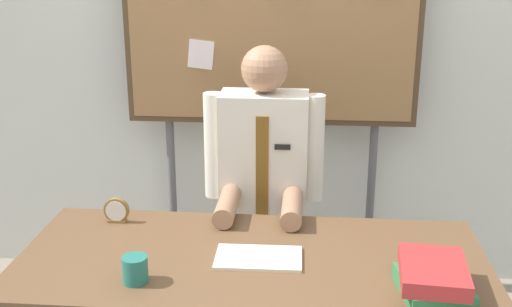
{
  "coord_description": "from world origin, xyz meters",
  "views": [
    {
      "loc": [
        0.2,
        -2.14,
        1.84
      ],
      "look_at": [
        0.0,
        0.19,
        1.08
      ],
      "focal_mm": 44.21,
      "sensor_mm": 36.0,
      "label": 1
    }
  ],
  "objects_px": {
    "person": "(264,208)",
    "desk_clock": "(117,211)",
    "desk": "(252,276)",
    "coffee_mug": "(135,269)",
    "open_notebook": "(259,258)",
    "book_stack": "(433,278)",
    "bulletin_board": "(271,22)"
  },
  "relations": [
    {
      "from": "desk",
      "to": "bulletin_board",
      "type": "height_order",
      "value": "bulletin_board"
    },
    {
      "from": "open_notebook",
      "to": "book_stack",
      "type": "bearing_deg",
      "value": -18.05
    },
    {
      "from": "desk",
      "to": "person",
      "type": "height_order",
      "value": "person"
    },
    {
      "from": "open_notebook",
      "to": "desk_clock",
      "type": "xyz_separation_m",
      "value": [
        -0.63,
        0.29,
        0.04
      ]
    },
    {
      "from": "open_notebook",
      "to": "coffee_mug",
      "type": "bearing_deg",
      "value": -153.77
    },
    {
      "from": "desk",
      "to": "coffee_mug",
      "type": "xyz_separation_m",
      "value": [
        -0.39,
        -0.22,
        0.13
      ]
    },
    {
      "from": "desk_clock",
      "to": "coffee_mug",
      "type": "xyz_separation_m",
      "value": [
        0.21,
        -0.49,
        -0.0
      ]
    },
    {
      "from": "person",
      "to": "bulletin_board",
      "type": "relative_size",
      "value": 0.69
    },
    {
      "from": "book_stack",
      "to": "coffee_mug",
      "type": "height_order",
      "value": "book_stack"
    },
    {
      "from": "desk",
      "to": "coffee_mug",
      "type": "distance_m",
      "value": 0.47
    },
    {
      "from": "bulletin_board",
      "to": "desk_clock",
      "type": "relative_size",
      "value": 19.19
    },
    {
      "from": "coffee_mug",
      "to": "desk_clock",
      "type": "bearing_deg",
      "value": 113.54
    },
    {
      "from": "desk",
      "to": "book_stack",
      "type": "bearing_deg",
      "value": -18.95
    },
    {
      "from": "bulletin_board",
      "to": "person",
      "type": "bearing_deg",
      "value": -89.99
    },
    {
      "from": "bulletin_board",
      "to": "desk",
      "type": "bearing_deg",
      "value": -90.0
    },
    {
      "from": "open_notebook",
      "to": "desk_clock",
      "type": "distance_m",
      "value": 0.69
    },
    {
      "from": "desk_clock",
      "to": "desk",
      "type": "bearing_deg",
      "value": -23.96
    },
    {
      "from": "bulletin_board",
      "to": "open_notebook",
      "type": "distance_m",
      "value": 1.34
    },
    {
      "from": "person",
      "to": "desk_clock",
      "type": "bearing_deg",
      "value": -150.11
    },
    {
      "from": "desk",
      "to": "book_stack",
      "type": "distance_m",
      "value": 0.68
    },
    {
      "from": "bulletin_board",
      "to": "book_stack",
      "type": "height_order",
      "value": "bulletin_board"
    },
    {
      "from": "bulletin_board",
      "to": "book_stack",
      "type": "relative_size",
      "value": 6.64
    },
    {
      "from": "open_notebook",
      "to": "desk_clock",
      "type": "relative_size",
      "value": 3.01
    },
    {
      "from": "person",
      "to": "desk_clock",
      "type": "relative_size",
      "value": 13.34
    },
    {
      "from": "person",
      "to": "desk_clock",
      "type": "height_order",
      "value": "person"
    },
    {
      "from": "desk",
      "to": "bulletin_board",
      "type": "relative_size",
      "value": 0.86
    },
    {
      "from": "person",
      "to": "coffee_mug",
      "type": "height_order",
      "value": "person"
    },
    {
      "from": "bulletin_board",
      "to": "desk_clock",
      "type": "height_order",
      "value": "bulletin_board"
    },
    {
      "from": "person",
      "to": "bulletin_board",
      "type": "bearing_deg",
      "value": 90.01
    },
    {
      "from": "book_stack",
      "to": "coffee_mug",
      "type": "bearing_deg",
      "value": -179.6
    },
    {
      "from": "open_notebook",
      "to": "coffee_mug",
      "type": "relative_size",
      "value": 3.36
    },
    {
      "from": "bulletin_board",
      "to": "coffee_mug",
      "type": "relative_size",
      "value": 21.47
    }
  ]
}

